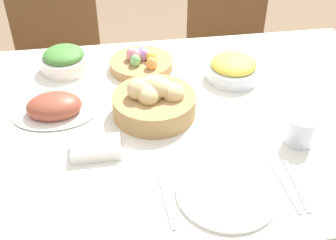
# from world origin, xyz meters

# --- Properties ---
(dining_table) EXTENTS (1.56, 1.01, 0.76)m
(dining_table) POSITION_xyz_m (0.00, 0.00, 0.38)
(dining_table) COLOR silver
(dining_table) RESTS_ON ground
(chair_far_left) EXTENTS (0.44, 0.44, 0.97)m
(chair_far_left) POSITION_xyz_m (-0.42, 0.84, 0.51)
(chair_far_left) COLOR brown
(chair_far_left) RESTS_ON ground
(chair_far_right) EXTENTS (0.44, 0.44, 0.97)m
(chair_far_right) POSITION_xyz_m (0.46, 0.84, 0.51)
(chair_far_right) COLOR brown
(chair_far_right) RESTS_ON ground
(bread_basket) EXTENTS (0.25, 0.25, 0.12)m
(bread_basket) POSITION_xyz_m (-0.05, 0.02, 0.81)
(bread_basket) COLOR #AD8451
(bread_basket) RESTS_ON dining_table
(egg_basket) EXTENTS (0.22, 0.22, 0.08)m
(egg_basket) POSITION_xyz_m (-0.06, 0.29, 0.78)
(egg_basket) COLOR #AD8451
(egg_basket) RESTS_ON dining_table
(ham_platter) EXTENTS (0.26, 0.18, 0.07)m
(ham_platter) POSITION_xyz_m (-0.35, 0.06, 0.78)
(ham_platter) COLOR silver
(ham_platter) RESTS_ON dining_table
(green_salad_bowl) EXTENTS (0.17, 0.17, 0.09)m
(green_salad_bowl) POSITION_xyz_m (-0.32, 0.33, 0.80)
(green_salad_bowl) COLOR silver
(green_salad_bowl) RESTS_ON dining_table
(pineapple_bowl) EXTENTS (0.18, 0.18, 0.08)m
(pineapple_bowl) POSITION_xyz_m (0.25, 0.18, 0.80)
(pineapple_bowl) COLOR silver
(pineapple_bowl) RESTS_ON dining_table
(dinner_plate) EXTENTS (0.25, 0.25, 0.01)m
(dinner_plate) POSITION_xyz_m (0.08, -0.34, 0.76)
(dinner_plate) COLOR silver
(dinner_plate) RESTS_ON dining_table
(fork) EXTENTS (0.02, 0.18, 0.00)m
(fork) POSITION_xyz_m (-0.06, -0.34, 0.76)
(fork) COLOR silver
(fork) RESTS_ON dining_table
(knife) EXTENTS (0.02, 0.18, 0.00)m
(knife) POSITION_xyz_m (0.23, -0.34, 0.76)
(knife) COLOR silver
(knife) RESTS_ON dining_table
(spoon) EXTENTS (0.02, 0.18, 0.00)m
(spoon) POSITION_xyz_m (0.26, -0.34, 0.76)
(spoon) COLOR silver
(spoon) RESTS_ON dining_table
(drinking_cup) EXTENTS (0.08, 0.08, 0.08)m
(drinking_cup) POSITION_xyz_m (0.34, -0.18, 0.80)
(drinking_cup) COLOR silver
(drinking_cup) RESTS_ON dining_table
(butter_dish) EXTENTS (0.13, 0.08, 0.03)m
(butter_dish) POSITION_xyz_m (-0.23, -0.14, 0.77)
(butter_dish) COLOR silver
(butter_dish) RESTS_ON dining_table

